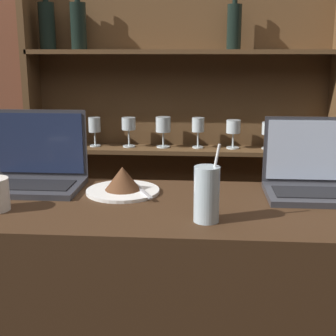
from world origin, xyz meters
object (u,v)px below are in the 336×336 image
(cake_plate, at_px, (123,183))
(water_glass, at_px, (207,194))
(laptop_far, at_px, (315,178))
(laptop_near, at_px, (35,170))

(cake_plate, bearing_deg, water_glass, -42.31)
(laptop_far, distance_m, water_glass, 0.42)
(laptop_far, xyz_separation_m, water_glass, (-0.33, -0.26, 0.02))
(laptop_near, distance_m, laptop_far, 0.88)
(laptop_far, xyz_separation_m, cake_plate, (-0.59, -0.03, -0.02))
(laptop_near, bearing_deg, laptop_far, -1.15)
(laptop_far, relative_size, water_glass, 1.47)
(laptop_far, bearing_deg, laptop_near, 178.85)
(laptop_far, bearing_deg, cake_plate, -176.95)
(cake_plate, bearing_deg, laptop_near, 170.58)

